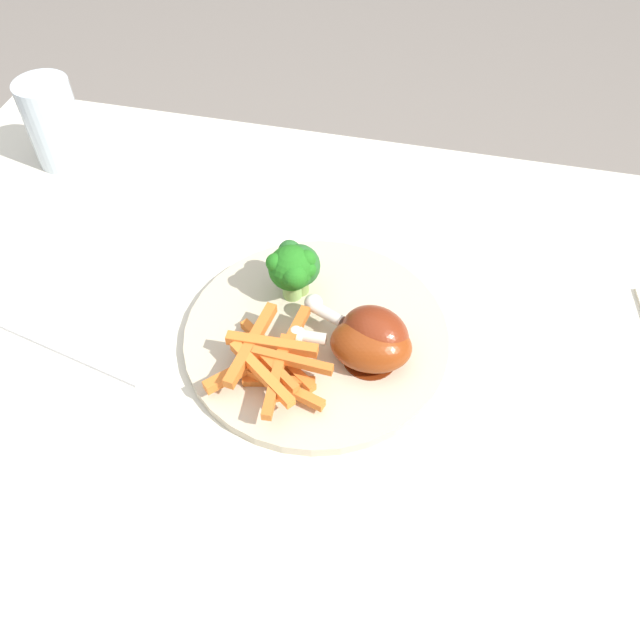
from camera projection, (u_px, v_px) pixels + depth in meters
ground_plane at (319, 577)px, 1.25m from camera, size 6.00×6.00×0.00m
dining_table at (318, 397)px, 0.77m from camera, size 1.09×0.70×0.75m
dinner_plate at (320, 336)px, 0.67m from camera, size 0.27×0.27×0.01m
broccoli_floret_front at (297, 266)px, 0.68m from camera, size 0.05×0.05×0.06m
broccoli_floret_middle at (292, 269)px, 0.67m from camera, size 0.05×0.05×0.07m
carrot_fries_pile at (270, 360)px, 0.62m from camera, size 0.12×0.13×0.03m
chicken_drumstick_near at (367, 345)px, 0.63m from camera, size 0.12×0.06×0.04m
chicken_drumstick_far at (372, 333)px, 0.63m from camera, size 0.12×0.08×0.05m
fork at (62, 349)px, 0.67m from camera, size 0.19×0.05×0.00m
water_glass at (54, 123)px, 0.83m from camera, size 0.07×0.07×0.11m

